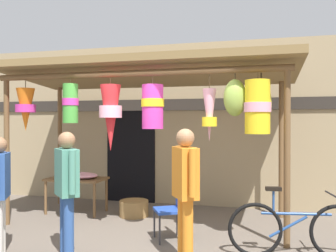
% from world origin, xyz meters
% --- Properties ---
extents(ground_plane, '(30.00, 30.00, 0.00)m').
position_xyz_m(ground_plane, '(0.00, 0.00, 0.00)').
color(ground_plane, '#60564C').
extents(shop_facade, '(10.64, 0.29, 3.41)m').
position_xyz_m(shop_facade, '(-0.01, 2.70, 1.70)').
color(shop_facade, '#9E8966').
rests_on(shop_facade, ground_plane).
extents(market_stall_canopy, '(5.03, 2.17, 2.76)m').
position_xyz_m(market_stall_canopy, '(-0.20, 0.94, 2.37)').
color(market_stall_canopy, brown).
rests_on(market_stall_canopy, ground_plane).
extents(display_table, '(1.10, 0.63, 0.67)m').
position_xyz_m(display_table, '(-1.81, 1.36, 0.59)').
color(display_table, brown).
rests_on(display_table, ground_plane).
extents(flower_heap_on_table, '(0.77, 0.54, 0.11)m').
position_xyz_m(flower_heap_on_table, '(-1.75, 1.33, 0.73)').
color(flower_heap_on_table, pink).
rests_on(flower_heap_on_table, display_table).
extents(folding_chair, '(0.54, 0.54, 0.84)m').
position_xyz_m(folding_chair, '(0.38, 0.28, 0.50)').
color(folding_chair, '#2347A8').
rests_on(folding_chair, ground_plane).
extents(wicker_basket_by_table, '(0.54, 0.54, 0.29)m').
position_xyz_m(wicker_basket_by_table, '(-0.66, 1.40, 0.14)').
color(wicker_basket_by_table, olive).
rests_on(wicker_basket_by_table, ground_plane).
extents(parked_bicycle, '(1.74, 0.46, 0.92)m').
position_xyz_m(parked_bicycle, '(2.06, 0.02, 0.35)').
color(parked_bicycle, black).
rests_on(parked_bicycle, ground_plane).
extents(customer_foreground, '(0.40, 0.52, 1.66)m').
position_xyz_m(customer_foreground, '(0.74, -0.64, 0.98)').
color(customer_foreground, orange).
rests_on(customer_foreground, ground_plane).
extents(shopper_by_bananas, '(0.44, 0.45, 1.62)m').
position_xyz_m(shopper_by_bananas, '(-0.78, -0.78, 0.95)').
color(shopper_by_bananas, '#2D5193').
rests_on(shopper_by_bananas, ground_plane).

